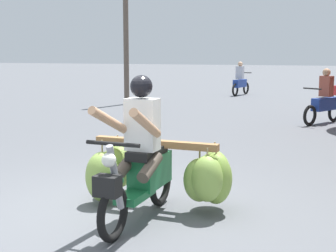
# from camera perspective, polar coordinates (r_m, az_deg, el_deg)

# --- Properties ---
(ground_plane) EXTENTS (120.00, 120.00, 0.00)m
(ground_plane) POSITION_cam_1_polar(r_m,az_deg,el_deg) (5.60, -7.21, -10.33)
(ground_plane) COLOR #56595E
(motorbike_main_loaded) EXTENTS (1.81, 1.91, 1.58)m
(motorbike_main_loaded) POSITION_cam_1_polar(r_m,az_deg,el_deg) (5.53, -1.27, -5.15)
(motorbike_main_loaded) COLOR black
(motorbike_main_loaded) RESTS_ON ground
(motorbike_distant_ahead_left) EXTENTS (0.62, 1.59, 1.40)m
(motorbike_distant_ahead_left) POSITION_cam_1_polar(r_m,az_deg,el_deg) (20.43, 8.50, 5.18)
(motorbike_distant_ahead_left) COLOR black
(motorbike_distant_ahead_left) RESTS_ON ground
(motorbike_distant_ahead_right) EXTENTS (0.94, 1.42, 1.40)m
(motorbike_distant_ahead_right) POSITION_cam_1_polar(r_m,az_deg,el_deg) (12.90, 17.97, 2.78)
(motorbike_distant_ahead_right) COLOR black
(motorbike_distant_ahead_right) RESTS_ON ground
(utility_pole) EXTENTS (0.18, 0.18, 5.41)m
(utility_pole) POSITION_cam_1_polar(r_m,az_deg,el_deg) (16.85, -4.99, 11.78)
(utility_pole) COLOR brown
(utility_pole) RESTS_ON ground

